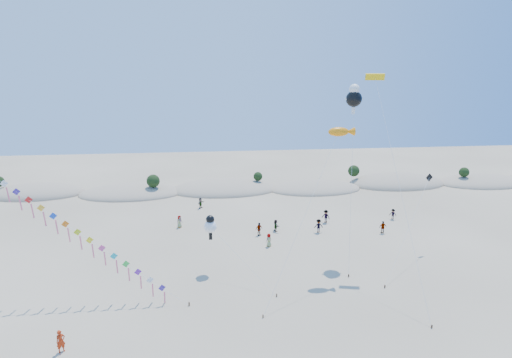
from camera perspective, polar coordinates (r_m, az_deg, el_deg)
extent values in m
ellipsoid|color=tan|center=(82.14, -27.18, -1.82)|extent=(16.00, 8.80, 3.60)
ellipsoid|color=#1E3413|center=(81.88, -27.27, -1.16)|extent=(12.80, 5.76, 0.64)
ellipsoid|color=tan|center=(76.45, -16.30, -1.90)|extent=(17.60, 9.68, 3.00)
ellipsoid|color=#1E3413|center=(76.22, -16.35, -1.30)|extent=(14.08, 6.34, 0.70)
ellipsoid|color=tan|center=(75.89, -4.24, -1.44)|extent=(19.00, 10.45, 3.40)
ellipsoid|color=#1E3413|center=(75.63, -4.26, -0.76)|extent=(15.20, 6.84, 0.76)
ellipsoid|color=tan|center=(76.70, 7.83, -1.36)|extent=(16.40, 9.02, 2.80)
ellipsoid|color=#1E3413|center=(76.49, 7.85, -0.81)|extent=(13.12, 5.90, 0.66)
ellipsoid|color=tan|center=(83.55, 18.25, -0.63)|extent=(18.00, 9.90, 3.80)
ellipsoid|color=#1E3413|center=(83.29, 18.31, 0.07)|extent=(14.40, 6.48, 0.72)
ellipsoid|color=tan|center=(90.31, 27.86, -0.49)|extent=(16.80, 9.24, 3.00)
ellipsoid|color=#1E3413|center=(90.12, 27.92, 0.01)|extent=(13.44, 6.05, 0.67)
sphere|color=black|center=(74.01, -13.55, -0.26)|extent=(2.20, 2.20, 2.20)
sphere|color=black|center=(75.79, 0.26, 0.34)|extent=(1.60, 1.60, 1.60)
sphere|color=black|center=(81.00, 12.91, 1.07)|extent=(2.10, 2.10, 2.10)
sphere|color=black|center=(87.29, 26.00, 0.82)|extent=(1.80, 1.80, 1.80)
cube|color=#3F2D1E|center=(41.41, -8.91, -16.15)|extent=(0.12, 0.12, 0.35)
cylinder|color=silver|center=(44.36, -29.15, -1.62)|extent=(30.27, 7.55, 20.48)
cube|color=#402698|center=(41.41, -12.43, -13.98)|extent=(1.31, 0.51, 1.38)
cube|color=#E35F87|center=(41.97, -12.08, -15.27)|extent=(0.19, 0.45, 1.55)
cube|color=white|center=(41.44, -13.95, -12.92)|extent=(1.31, 0.51, 1.38)
cube|color=#E35F87|center=(41.98, -13.60, -14.22)|extent=(0.19, 0.45, 1.55)
cube|color=purple|center=(41.51, -15.46, -11.86)|extent=(1.31, 0.51, 1.38)
cube|color=#E35F87|center=(42.02, -15.10, -13.17)|extent=(0.19, 0.45, 1.55)
cube|color=green|center=(41.62, -16.95, -10.79)|extent=(1.31, 0.51, 1.38)
cube|color=#E35F87|center=(42.11, -16.58, -12.11)|extent=(0.19, 0.45, 1.55)
cube|color=#18B3B7|center=(41.78, -18.43, -9.72)|extent=(1.31, 0.51, 1.38)
cube|color=#E35F87|center=(42.24, -18.04, -11.05)|extent=(0.19, 0.45, 1.55)
cube|color=#EA4A96|center=(41.97, -19.88, -8.66)|extent=(1.31, 0.51, 1.38)
cube|color=#E35F87|center=(42.41, -19.49, -10.00)|extent=(0.19, 0.45, 1.55)
cube|color=yellow|center=(42.21, -21.30, -7.60)|extent=(1.31, 0.51, 1.38)
cube|color=#E35F87|center=(42.62, -20.91, -8.94)|extent=(0.19, 0.45, 1.55)
cube|color=#D0E11A|center=(42.49, -22.71, -6.54)|extent=(1.31, 0.51, 1.38)
cube|color=#E35F87|center=(42.87, -22.31, -7.89)|extent=(0.19, 0.45, 1.55)
cube|color=orange|center=(42.80, -24.08, -5.50)|extent=(1.31, 0.51, 1.38)
cube|color=#E35F87|center=(43.16, -23.68, -6.85)|extent=(0.19, 0.45, 1.55)
cube|color=blue|center=(43.15, -25.43, -4.47)|extent=(1.31, 0.51, 1.38)
cube|color=#E35F87|center=(43.49, -25.03, -5.82)|extent=(0.19, 0.45, 1.55)
cube|color=yellow|center=(43.54, -26.76, -3.46)|extent=(1.31, 0.51, 1.38)
cube|color=#E35F87|center=(43.86, -26.35, -4.80)|extent=(0.19, 0.45, 1.55)
cube|color=red|center=(43.97, -28.06, -2.47)|extent=(1.31, 0.51, 1.38)
cube|color=#E35F87|center=(44.26, -27.64, -3.80)|extent=(0.19, 0.45, 1.55)
cube|color=#402698|center=(44.43, -29.33, -1.49)|extent=(1.31, 0.51, 1.38)
cube|color=#E35F87|center=(44.69, -28.91, -2.82)|extent=(0.19, 0.45, 1.55)
cube|color=white|center=(44.92, -30.57, -0.53)|extent=(1.31, 0.51, 1.38)
cube|color=#E35F87|center=(45.16, -30.15, -1.85)|extent=(0.19, 0.45, 1.55)
cube|color=#3F2D1E|center=(39.34, 0.94, -17.82)|extent=(0.10, 0.10, 0.30)
cylinder|color=silver|center=(40.95, 6.37, -5.15)|extent=(8.91, 9.45, 14.85)
ellipsoid|color=orange|center=(44.66, 10.95, 6.20)|extent=(2.18, 0.96, 0.96)
cone|color=orange|center=(45.03, 12.45, 6.20)|extent=(0.87, 0.87, 0.87)
cube|color=#3F2D1E|center=(42.38, 2.77, -15.22)|extent=(0.10, 0.10, 0.30)
cylinder|color=silver|center=(43.70, -1.89, -10.73)|extent=(6.19, 6.26, 5.02)
sphere|color=white|center=(45.47, -6.11, -6.32)|extent=(1.34, 1.34, 1.34)
sphere|color=black|center=(45.18, -6.14, -5.37)|extent=(0.89, 0.89, 0.89)
cube|color=black|center=(45.87, -6.08, -7.56)|extent=(0.35, 0.18, 0.80)
cube|color=#3F2D1E|center=(46.78, 12.25, -12.47)|extent=(0.10, 0.10, 0.30)
cylinder|color=silver|center=(47.08, 12.59, -0.84)|extent=(1.96, 7.28, 17.80)
sphere|color=black|center=(49.25, 12.92, 10.36)|extent=(1.77, 1.77, 1.77)
sphere|color=white|center=(49.18, 13.00, 11.59)|extent=(1.15, 1.15, 1.15)
cube|color=white|center=(49.36, 12.83, 8.88)|extent=(0.35, 0.18, 0.80)
cube|color=white|center=(49.02, 12.14, 10.39)|extent=(0.60, 0.15, 0.25)
cube|color=white|center=(49.48, 13.70, 10.34)|extent=(0.60, 0.15, 0.25)
cube|color=#3F2D1E|center=(40.85, 22.39, -17.72)|extent=(0.10, 0.10, 0.30)
cylinder|color=silver|center=(42.64, 18.67, -1.25)|extent=(0.80, 14.69, 20.24)
cube|color=yellow|center=(47.69, 15.58, 12.99)|extent=(2.03, 0.83, 0.71)
cube|color=black|center=(47.71, 15.57, 12.99)|extent=(1.97, 0.51, 0.19)
cube|color=#3F2D1E|center=(45.62, 16.80, -13.55)|extent=(0.10, 0.10, 0.30)
cylinder|color=silver|center=(49.51, 19.71, -6.18)|extent=(8.65, 9.45, 8.66)
cube|color=black|center=(54.17, 22.11, 0.19)|extent=(0.99, 0.29, 1.01)
imported|color=#B32C0E|center=(38.19, -24.59, -19.08)|extent=(0.80, 0.75, 1.85)
imported|color=slate|center=(52.52, 1.73, -8.14)|extent=(0.96, 0.87, 1.64)
imported|color=slate|center=(55.71, 0.40, -6.69)|extent=(1.08, 0.86, 1.72)
imported|color=slate|center=(60.78, 9.29, -4.93)|extent=(1.35, 1.31, 1.85)
imported|color=slate|center=(57.14, 2.65, -6.21)|extent=(0.82, 1.54, 1.58)
imported|color=slate|center=(57.26, 8.33, -6.19)|extent=(1.18, 0.69, 1.81)
imported|color=slate|center=(59.25, -10.17, -5.60)|extent=(0.97, 0.93, 1.68)
imported|color=slate|center=(58.76, 16.56, -6.18)|extent=(0.99, 0.42, 1.69)
imported|color=slate|center=(64.38, 17.79, -4.48)|extent=(1.13, 1.03, 1.53)
imported|color=slate|center=(66.51, -7.40, -3.21)|extent=(1.19, 1.50, 1.59)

